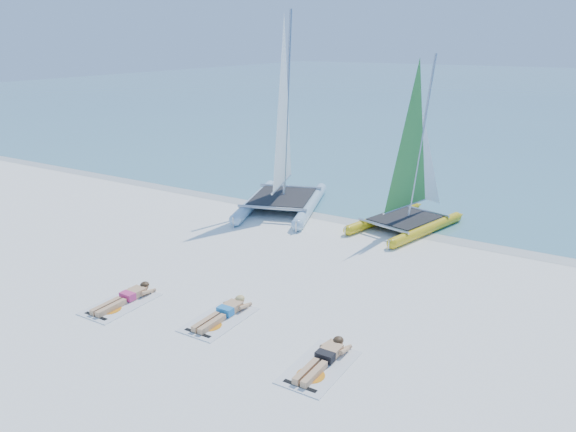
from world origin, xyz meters
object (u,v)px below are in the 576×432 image
Objects in this scene: catamaran_yellow at (415,173)px; sunbather_b at (224,312)px; towel_c at (319,367)px; towel_b at (219,319)px; towel_a at (121,304)px; catamaran_blue at (283,150)px; sunbather_a at (126,297)px; sunbather_c at (324,358)px.

sunbather_b is (-1.41, -8.62, -1.73)m from catamaran_yellow.
sunbather_b is at bearing -85.28° from catamaran_yellow.
sunbather_b is 2.97m from towel_c.
sunbather_b is (0.00, 0.19, 0.11)m from towel_b.
towel_a is 2.60m from towel_b.
towel_a is at bearing -98.56° from catamaran_yellow.
sunbather_b is (3.47, -8.08, -2.09)m from catamaran_blue.
sunbather_a is 0.93× the size of towel_b.
sunbather_b is at bearing 14.19° from sunbather_a.
sunbather_c is at bearing -6.16° from towel_b.
towel_a is (-3.93, -9.45, -1.84)m from catamaran_yellow.
catamaran_yellow is 3.17× the size of towel_a.
sunbather_c is (1.48, -9.13, -1.73)m from catamaran_yellow.
catamaran_blue is at bearing 113.26° from sunbather_b.
towel_b is at bearing -86.10° from catamaran_blue.
towel_b is 2.93m from towel_c.
towel_c is at bearing -72.95° from catamaran_blue.
towel_a is 5.41m from sunbather_c.
towel_c is at bearing -67.00° from catamaran_yellow.
catamaran_yellow is 3.17× the size of towel_c.
sunbather_a is 1.00× the size of sunbather_b.
sunbather_c is at bearing 90.00° from towel_c.
catamaran_yellow is at bearing -12.52° from catamaran_blue.
towel_a is at bearing -176.56° from sunbather_c.
towel_c is at bearing -9.90° from towel_b.
catamaran_blue is 9.24m from towel_b.
sunbather_c is at bearing 3.44° from towel_a.
towel_a is at bearing -102.75° from catamaran_blue.
catamaran_yellow is at bearing 80.72° from sunbather_b.
sunbather_c is at bearing -72.35° from catamaran_blue.
towel_a is at bearing -161.78° from sunbather_b.
catamaran_yellow reaches higher than sunbather_c.
towel_b is (2.52, 0.44, -0.11)m from sunbather_a.
sunbather_a is (-3.93, -9.26, -1.73)m from catamaran_yellow.
catamaran_blue is at bearing -159.65° from catamaran_yellow.
sunbather_c is at bearing 1.41° from sunbather_a.
catamaran_yellow is 3.40× the size of sunbather_a.
towel_a is (0.95, -8.91, -2.20)m from catamaran_blue.
catamaran_blue is at bearing 125.92° from towel_c.
sunbather_c is at bearing -66.82° from catamaran_yellow.
catamaran_yellow is at bearing 80.92° from towel_b.
catamaran_blue is 10.88m from sunbather_c.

